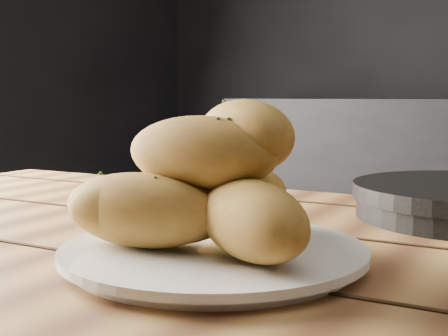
# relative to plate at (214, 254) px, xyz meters

# --- Properties ---
(plate) EXTENTS (0.29, 0.29, 0.02)m
(plate) POSITION_rel_plate_xyz_m (0.00, 0.00, 0.00)
(plate) COLOR white
(plate) RESTS_ON table
(bread_rolls) EXTENTS (0.28, 0.24, 0.14)m
(bread_rolls) POSITION_rel_plate_xyz_m (-0.01, -0.00, 0.06)
(bread_rolls) COLOR #AC812F
(bread_rolls) RESTS_ON plate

